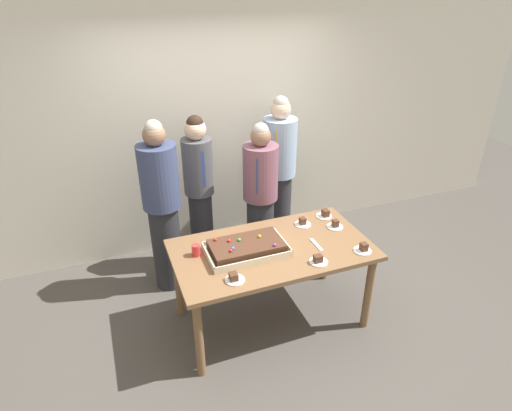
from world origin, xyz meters
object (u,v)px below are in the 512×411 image
Objects in this scene: plated_slice_far_left at (303,223)px; person_serving_front at (199,190)px; cake_server_utensil at (316,245)px; plated_slice_center_back at (363,249)px; person_striped_tie_right at (279,173)px; plated_slice_near_left at (234,278)px; plated_slice_far_right at (325,215)px; person_far_right_suit at (162,206)px; drink_cup_nearest at (196,250)px; plated_slice_center_front at (318,260)px; plated_slice_near_right at (335,225)px; person_green_shirt_behind at (260,198)px; party_table at (272,257)px; sheet_cake at (246,248)px.

person_serving_front is at bearing 130.73° from plated_slice_far_left.
plated_slice_center_back is at bearing -34.95° from cake_server_utensil.
plated_slice_near_left is at bearing 0.19° from person_striped_tie_right.
person_far_right_suit is at bearing 159.08° from plated_slice_far_right.
cake_server_utensil is at bearing -12.41° from drink_cup_nearest.
plated_slice_center_front is 0.09× the size of person_striped_tie_right.
plated_slice_near_right is 0.42m from plated_slice_center_back.
plated_slice_far_right is (1.11, 0.62, 0.00)m from plated_slice_near_left.
plated_slice_far_right is 0.68m from person_green_shirt_behind.
person_far_right_suit reaches higher than person_green_shirt_behind.
plated_slice_center_back is at bearing -88.74° from plated_slice_far_right.
plated_slice_center_front is (-0.15, -0.58, 0.00)m from plated_slice_far_left.
plated_slice_center_back is (0.02, -0.42, 0.00)m from plated_slice_near_right.
plated_slice_near_left reaches higher than party_table.
plated_slice_center_back is (0.28, -0.57, 0.00)m from plated_slice_far_left.
plated_slice_near_left is 1.02m from plated_slice_far_left.
sheet_cake is 1.40m from person_striped_tie_right.
party_table is 11.18× the size of plated_slice_center_back.
plated_slice_far_left is at bearing 150.42° from plated_slice_near_right.
plated_slice_near_left is 0.84m from cake_server_utensil.
cake_server_utensil is at bearing -126.87° from plated_slice_far_right.
plated_slice_near_left is at bearing 179.44° from plated_slice_center_back.
person_green_shirt_behind is (0.21, 0.82, 0.14)m from party_table.
party_table is 0.39m from cake_server_utensil.
plated_slice_center_front is (-0.41, -0.64, -0.00)m from plated_slice_far_right.
person_striped_tie_right reaches higher than plated_slice_near_left.
person_far_right_suit is (-0.98, 0.04, 0.07)m from person_green_shirt_behind.
sheet_cake is 0.60m from plated_slice_center_front.
plated_slice_center_front is 1.00× the size of plated_slice_center_back.
sheet_cake reaches higher than plated_slice_far_left.
party_table is at bearing -148.20° from plated_slice_far_left.
person_serving_front is (0.29, 1.00, 0.04)m from drink_cup_nearest.
sheet_cake reaches higher than cake_server_utensil.
party_table is 0.43m from plated_slice_center_front.
person_green_shirt_behind reaches higher than party_table.
cake_server_utensil is (-0.32, 0.22, -0.02)m from plated_slice_center_back.
plated_slice_near_left is at bearing -145.42° from party_table.
person_green_shirt_behind is (-0.05, 1.14, 0.02)m from plated_slice_center_front.
plated_slice_far_left is 1.33m from person_far_right_suit.
plated_slice_near_left is 0.75× the size of cake_server_utensil.
party_table is at bearing 155.42° from plated_slice_center_back.
person_far_right_suit is at bearing 152.19° from plated_slice_near_right.
plated_slice_center_front is 1.00m from drink_cup_nearest.
sheet_cake reaches higher than plated_slice_far_right.
person_striped_tie_right is (-0.10, 1.05, 0.10)m from plated_slice_near_right.
plated_slice_far_right is at bearing 45.51° from person_serving_front.
person_striped_tie_right is at bearing 94.67° from plated_slice_center_back.
plated_slice_near_right is 0.29m from plated_slice_far_left.
person_far_right_suit reaches higher than plated_slice_near_right.
sheet_cake reaches higher than plated_slice_center_front.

